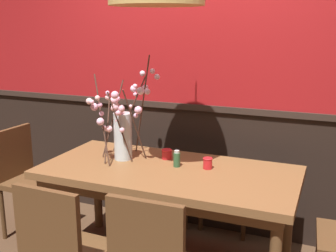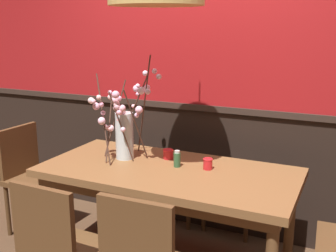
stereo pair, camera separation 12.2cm
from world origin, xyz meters
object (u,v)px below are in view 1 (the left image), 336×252
vase_with_blossoms (122,128)px  chair_far_side_left (180,159)px  candle_holder_nearer_edge (167,154)px  condiment_bottle (177,159)px  chair_far_side_right (233,168)px  candle_holder_nearer_center (208,163)px  chair_near_side_left (62,247)px  dining_table (168,180)px  chair_head_west_end (25,174)px

vase_with_blossoms → chair_far_side_left: bearing=78.8°
candle_holder_nearer_edge → condiment_bottle: condiment_bottle is taller
chair_far_side_right → candle_holder_nearer_center: size_ratio=11.69×
chair_far_side_left → chair_far_side_right: bearing=-2.2°
chair_near_side_left → vase_with_blossoms: size_ratio=1.16×
chair_far_side_right → vase_with_blossoms: size_ratio=1.18×
candle_holder_nearer_edge → condiment_bottle: (0.13, -0.13, 0.02)m
vase_with_blossoms → chair_far_side_right: bearing=49.3°
chair_near_side_left → candle_holder_nearer_edge: size_ratio=11.39×
chair_far_side_right → condiment_bottle: 0.86m
vase_with_blossoms → condiment_bottle: vase_with_blossoms is taller
dining_table → candle_holder_nearer_center: candle_holder_nearer_center is taller
chair_far_side_left → chair_far_side_right: chair_far_side_left is taller
dining_table → condiment_bottle: condiment_bottle is taller
chair_head_west_end → candle_holder_nearer_edge: chair_head_west_end is taller
dining_table → vase_with_blossoms: bearing=169.9°
dining_table → chair_near_side_left: (-0.31, -0.81, -0.16)m
chair_far_side_left → candle_holder_nearer_center: chair_far_side_left is taller
chair_head_west_end → candle_holder_nearer_center: chair_head_west_end is taller
chair_near_side_left → chair_far_side_right: 1.75m
chair_near_side_left → chair_far_side_right: size_ratio=0.98×
chair_far_side_right → condiment_bottle: bearing=-106.5°
candle_holder_nearer_center → chair_far_side_left: bearing=123.3°
chair_far_side_left → chair_head_west_end: size_ratio=1.06×
chair_far_side_left → chair_head_west_end: (-1.06, -0.83, -0.01)m
chair_near_side_left → condiment_bottle: (0.35, 0.88, 0.30)m
dining_table → candle_holder_nearer_edge: size_ratio=22.48×
candle_holder_nearer_center → candle_holder_nearer_edge: (-0.35, 0.09, -0.00)m
chair_far_side_left → chair_near_side_left: bearing=-92.6°
dining_table → chair_far_side_left: 0.90m
chair_far_side_right → candle_holder_nearer_center: chair_far_side_right is taller
dining_table → chair_far_side_right: 0.89m
chair_near_side_left → vase_with_blossoms: vase_with_blossoms is taller
dining_table → chair_near_side_left: 0.88m
chair_head_west_end → candle_holder_nearer_center: bearing=3.1°
chair_far_side_right → candle_holder_nearer_edge: bearing=-119.5°
vase_with_blossoms → candle_holder_nearer_center: vase_with_blossoms is taller
candle_holder_nearer_edge → condiment_bottle: size_ratio=0.67×
chair_head_west_end → vase_with_blossoms: bearing=2.9°
chair_far_side_right → dining_table: bearing=-107.7°
chair_head_west_end → dining_table: bearing=-1.1°
dining_table → condiment_bottle: (0.04, 0.07, 0.14)m
chair_head_west_end → candle_holder_nearer_edge: 1.25m
candle_holder_nearer_edge → dining_table: bearing=-65.2°
chair_head_west_end → vase_with_blossoms: size_ratio=1.16×
chair_near_side_left → condiment_bottle: bearing=68.1°
dining_table → condiment_bottle: 0.16m
candle_holder_nearer_center → candle_holder_nearer_edge: 0.36m
candle_holder_nearer_center → chair_near_side_left: bearing=-121.7°
chair_far_side_left → candle_holder_nearer_center: 0.94m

